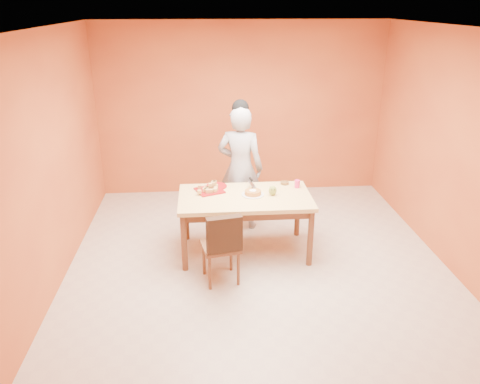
{
  "coord_description": "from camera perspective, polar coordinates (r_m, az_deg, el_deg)",
  "views": [
    {
      "loc": [
        -0.59,
        -4.79,
        2.95
      ],
      "look_at": [
        -0.2,
        0.3,
        0.86
      ],
      "focal_mm": 35.0,
      "sensor_mm": 36.0,
      "label": 1
    }
  ],
  "objects": [
    {
      "name": "pastry_platter",
      "position": [
        5.8,
        -3.74,
        0.19
      ],
      "size": [
        0.4,
        0.4,
        0.02
      ],
      "primitive_type": "cube",
      "rotation": [
        0.0,
        0.0,
        0.38
      ],
      "color": "maroon",
      "rests_on": "dining_table"
    },
    {
      "name": "dining_table",
      "position": [
        5.69,
        0.61,
        -1.35
      ],
      "size": [
        1.6,
        0.9,
        0.76
      ],
      "color": "#EDCA7C",
      "rests_on": "floor"
    },
    {
      "name": "magenta_glass",
      "position": [
        5.93,
        6.98,
        0.99
      ],
      "size": [
        0.07,
        0.07,
        0.1
      ],
      "primitive_type": "cylinder",
      "rotation": [
        0.0,
        0.0,
        0.04
      ],
      "color": "#E3226A",
      "rests_on": "dining_table"
    },
    {
      "name": "egg_ornament",
      "position": [
        5.66,
        4.0,
        0.18
      ],
      "size": [
        0.1,
        0.08,
        0.12
      ],
      "primitive_type": "ellipsoid",
      "rotation": [
        0.0,
        0.0,
        -0.04
      ],
      "color": "olive",
      "rests_on": "dining_table"
    },
    {
      "name": "wall_right",
      "position": [
        5.79,
        25.22,
        4.12
      ],
      "size": [
        0.0,
        5.0,
        5.0
      ],
      "primitive_type": "plane",
      "rotation": [
        1.57,
        0.0,
        -1.57
      ],
      "color": "#C5632D",
      "rests_on": "floor"
    },
    {
      "name": "checker_tin",
      "position": [
        6.04,
        5.46,
        1.1
      ],
      "size": [
        0.11,
        0.11,
        0.03
      ],
      "primitive_type": "cylinder",
      "rotation": [
        0.0,
        0.0,
        0.0
      ],
      "color": "#3D2110",
      "rests_on": "dining_table"
    },
    {
      "name": "wall_left",
      "position": [
        5.31,
        -22.45,
        3.05
      ],
      "size": [
        0.0,
        5.0,
        5.0
      ],
      "primitive_type": "plane",
      "rotation": [
        1.57,
        0.0,
        1.57
      ],
      "color": "#C5632D",
      "rests_on": "floor"
    },
    {
      "name": "pastry_pile",
      "position": [
        5.78,
        -3.75,
        0.69
      ],
      "size": [
        0.28,
        0.28,
        0.09
      ],
      "primitive_type": null,
      "color": "tan",
      "rests_on": "pastry_platter"
    },
    {
      "name": "wall_back",
      "position": [
        7.48,
        0.18,
        9.95
      ],
      "size": [
        4.5,
        0.0,
        4.5
      ],
      "primitive_type": "plane",
      "rotation": [
        1.57,
        0.0,
        0.0
      ],
      "color": "#C5632D",
      "rests_on": "floor"
    },
    {
      "name": "cake_server",
      "position": [
        5.82,
        1.49,
        0.89
      ],
      "size": [
        0.08,
        0.24,
        0.01
      ],
      "primitive_type": "cube",
      "rotation": [
        0.0,
        0.0,
        0.17
      ],
      "color": "silver",
      "rests_on": "sponge_cake"
    },
    {
      "name": "red_dinner_plate",
      "position": [
        5.94,
        -2.88,
        0.71
      ],
      "size": [
        0.34,
        0.34,
        0.02
      ],
      "primitive_type": "cylinder",
      "rotation": [
        0.0,
        0.0,
        -0.34
      ],
      "color": "maroon",
      "rests_on": "dining_table"
    },
    {
      "name": "sponge_cake",
      "position": [
        5.67,
        1.58,
        -0.05
      ],
      "size": [
        0.25,
        0.25,
        0.05
      ],
      "primitive_type": "cylinder",
      "rotation": [
        0.0,
        0.0,
        -0.33
      ],
      "color": "orange",
      "rests_on": "white_cake_plate"
    },
    {
      "name": "floor",
      "position": [
        5.65,
        2.24,
        -9.17
      ],
      "size": [
        5.0,
        5.0,
        0.0
      ],
      "primitive_type": "plane",
      "color": "beige",
      "rests_on": "ground"
    },
    {
      "name": "dining_chair",
      "position": [
        5.19,
        -2.39,
        -6.49
      ],
      "size": [
        0.47,
        0.53,
        0.87
      ],
      "rotation": [
        0.0,
        0.0,
        0.19
      ],
      "color": "brown",
      "rests_on": "floor"
    },
    {
      "name": "person",
      "position": [
        6.31,
        0.04,
        2.9
      ],
      "size": [
        0.71,
        0.57,
        1.7
      ],
      "primitive_type": "imported",
      "rotation": [
        0.0,
        0.0,
        2.85
      ],
      "color": "gray",
      "rests_on": "floor"
    },
    {
      "name": "ceiling",
      "position": [
        4.83,
        2.75,
        19.33
      ],
      "size": [
        5.0,
        5.0,
        0.0
      ],
      "primitive_type": "plane",
      "rotation": [
        3.14,
        0.0,
        0.0
      ],
      "color": "white",
      "rests_on": "wall_back"
    },
    {
      "name": "white_cake_plate",
      "position": [
        5.68,
        1.57,
        -0.32
      ],
      "size": [
        0.36,
        0.36,
        0.01
      ],
      "primitive_type": "cylinder",
      "rotation": [
        0.0,
        0.0,
        -0.4
      ],
      "color": "silver",
      "rests_on": "dining_table"
    }
  ]
}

